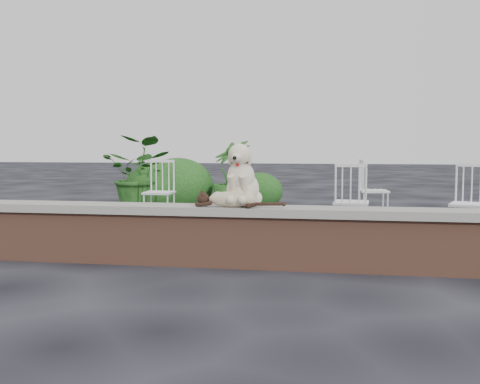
% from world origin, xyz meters
% --- Properties ---
extents(ground, '(60.00, 60.00, 0.00)m').
position_xyz_m(ground, '(0.00, 0.00, 0.00)').
color(ground, black).
rests_on(ground, ground).
extents(brick_wall, '(6.00, 0.30, 0.50)m').
position_xyz_m(brick_wall, '(0.00, 0.00, 0.25)').
color(brick_wall, brown).
rests_on(brick_wall, ground).
extents(capstone, '(6.20, 0.40, 0.08)m').
position_xyz_m(capstone, '(0.00, 0.00, 0.54)').
color(capstone, slate).
rests_on(capstone, brick_wall).
extents(dog, '(0.45, 0.56, 0.61)m').
position_xyz_m(dog, '(-0.20, 0.07, 0.88)').
color(dog, beige).
rests_on(dog, capstone).
extents(cat, '(1.02, 0.34, 0.17)m').
position_xyz_m(cat, '(-0.28, -0.08, 0.66)').
color(cat, tan).
rests_on(cat, capstone).
extents(chair_d, '(0.71, 0.71, 0.94)m').
position_xyz_m(chair_d, '(2.27, 1.78, 0.47)').
color(chair_d, white).
rests_on(chair_d, ground).
extents(chair_e, '(0.61, 0.61, 0.94)m').
position_xyz_m(chair_e, '(1.29, 3.60, 0.47)').
color(chair_e, white).
rests_on(chair_e, ground).
extents(chair_b, '(0.57, 0.57, 0.94)m').
position_xyz_m(chair_b, '(-1.92, 2.75, 0.47)').
color(chair_b, white).
rests_on(chair_b, ground).
extents(chair_c, '(0.61, 0.61, 0.94)m').
position_xyz_m(chair_c, '(0.88, 1.78, 0.47)').
color(chair_c, white).
rests_on(chair_c, ground).
extents(potted_plant_a, '(1.30, 1.16, 1.32)m').
position_xyz_m(potted_plant_a, '(-2.57, 3.79, 0.66)').
color(potted_plant_a, '#123F12').
rests_on(potted_plant_a, ground).
extents(potted_plant_b, '(0.98, 0.98, 1.24)m').
position_xyz_m(potted_plant_b, '(-1.04, 4.02, 0.62)').
color(potted_plant_b, '#123F12').
rests_on(potted_plant_b, ground).
extents(shrubbery, '(2.70, 1.80, 0.99)m').
position_xyz_m(shrubbery, '(-1.95, 4.30, 0.41)').
color(shrubbery, '#123F12').
rests_on(shrubbery, ground).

